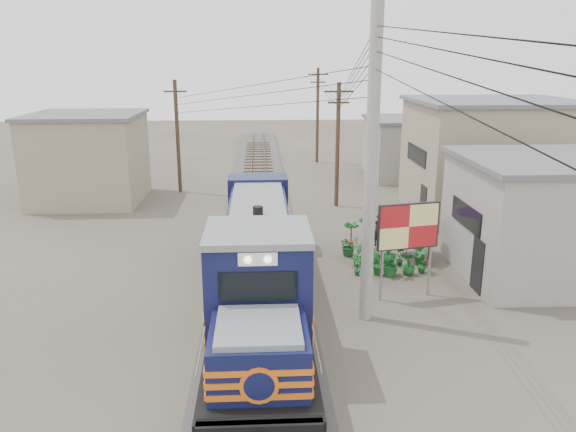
{
  "coord_description": "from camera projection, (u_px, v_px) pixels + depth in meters",
  "views": [
    {
      "loc": [
        0.07,
        -17.31,
        8.35
      ],
      "look_at": [
        1.19,
        4.25,
        2.2
      ],
      "focal_mm": 35.0,
      "sensor_mm": 36.0,
      "label": 1
    }
  ],
  "objects": [
    {
      "name": "locomotive",
      "position": [
        259.0,
        263.0,
        18.78
      ],
      "size": [
        2.84,
        15.43,
        3.82
      ],
      "color": "black",
      "rests_on": "ground"
    },
    {
      "name": "wooden_pole_left",
      "position": [
        177.0,
        134.0,
        34.94
      ],
      "size": [
        1.6,
        0.24,
        7.0
      ],
      "color": "#4C3826",
      "rests_on": "ground"
    },
    {
      "name": "vendor",
      "position": [
        378.0,
        230.0,
        25.56
      ],
      "size": [
        0.63,
        0.51,
        1.5
      ],
      "primitive_type": "imported",
      "rotation": [
        0.0,
        0.0,
        3.45
      ],
      "color": "black",
      "rests_on": "ground"
    },
    {
      "name": "shophouse_mid",
      "position": [
        490.0,
        158.0,
        30.21
      ],
      "size": [
        8.4,
        7.35,
        6.2
      ],
      "color": "gray",
      "rests_on": "ground"
    },
    {
      "name": "wooden_pole_far",
      "position": [
        318.0,
        114.0,
        44.97
      ],
      "size": [
        1.6,
        0.24,
        7.5
      ],
      "color": "#4C3826",
      "rests_on": "ground"
    },
    {
      "name": "billboard",
      "position": [
        408.0,
        229.0,
        19.47
      ],
      "size": [
        2.24,
        0.57,
        3.5
      ],
      "rotation": [
        0.0,
        0.0,
        0.2
      ],
      "color": "#99999E",
      "rests_on": "ground"
    },
    {
      "name": "shophouse_back",
      "position": [
        412.0,
        147.0,
        40.01
      ],
      "size": [
        6.3,
        6.3,
        4.2
      ],
      "color": "gray",
      "rests_on": "ground"
    },
    {
      "name": "market_umbrella",
      "position": [
        409.0,
        208.0,
        23.73
      ],
      "size": [
        2.82,
        2.82,
        2.46
      ],
      "rotation": [
        0.0,
        0.0,
        -0.32
      ],
      "color": "black",
      "rests_on": "ground"
    },
    {
      "name": "shophouse_front",
      "position": [
        555.0,
        217.0,
        21.72
      ],
      "size": [
        7.35,
        6.3,
        4.7
      ],
      "color": "gray",
      "rests_on": "ground"
    },
    {
      "name": "track",
      "position": [
        259.0,
        222.0,
        28.44
      ],
      "size": [
        1.15,
        70.0,
        0.12
      ],
      "color": "#51331E",
      "rests_on": "ground"
    },
    {
      "name": "ground",
      "position": [
        259.0,
        314.0,
        18.91
      ],
      "size": [
        120.0,
        120.0,
        0.0
      ],
      "primitive_type": "plane",
      "color": "#473F35",
      "rests_on": "ground"
    },
    {
      "name": "plant_nursery",
      "position": [
        382.0,
        256.0,
        22.9
      ],
      "size": [
        3.58,
        3.33,
        1.1
      ],
      "color": "#195A22",
      "rests_on": "ground"
    },
    {
      "name": "utility_pole_main",
      "position": [
        371.0,
        170.0,
        17.24
      ],
      "size": [
        0.4,
        0.4,
        10.0
      ],
      "color": "#9E9B93",
      "rests_on": "ground"
    },
    {
      "name": "wooden_pole_mid",
      "position": [
        338.0,
        143.0,
        31.57
      ],
      "size": [
        1.6,
        0.24,
        7.0
      ],
      "color": "#4C3826",
      "rests_on": "ground"
    },
    {
      "name": "shophouse_left",
      "position": [
        88.0,
        158.0,
        33.06
      ],
      "size": [
        6.3,
        6.3,
        5.2
      ],
      "color": "gray",
      "rests_on": "ground"
    },
    {
      "name": "power_lines",
      "position": [
        253.0,
        75.0,
        24.99
      ],
      "size": [
        9.65,
        19.0,
        3.3
      ],
      "color": "black",
      "rests_on": "ground"
    },
    {
      "name": "ballast",
      "position": [
        259.0,
        225.0,
        28.49
      ],
      "size": [
        3.6,
        70.0,
        0.16
      ],
      "primitive_type": "cube",
      "color": "#595651",
      "rests_on": "ground"
    }
  ]
}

